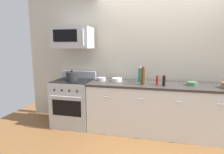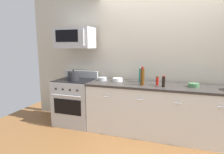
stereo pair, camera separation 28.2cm
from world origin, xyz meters
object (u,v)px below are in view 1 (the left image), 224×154
object	(u,v)px
bowl_white_ceramic	(117,79)
bowl_green_glaze	(192,84)
bottle_hot_sauce_red	(157,80)
bottle_sparkling_teal	(140,75)
bottle_wine_amber	(143,76)
bowl_steel_prep	(101,79)
stockpot	(72,76)
microwave	(73,38)
range_oven	(74,102)
bottle_soy_sauce_dark	(164,81)

from	to	relation	value
bowl_white_ceramic	bowl_green_glaze	distance (m)	1.35
bottle_hot_sauce_red	bowl_green_glaze	distance (m)	0.59
bottle_sparkling_teal	bottle_hot_sauce_red	size ratio (longest dim) A/B	1.74
bottle_wine_amber	bowl_green_glaze	world-z (taller)	bottle_wine_amber
bowl_steel_prep	bowl_white_ceramic	distance (m)	0.31
bottle_sparkling_teal	bowl_steel_prep	bearing A→B (deg)	-175.32
bottle_hot_sauce_red	stockpot	size ratio (longest dim) A/B	0.73
bowl_green_glaze	stockpot	bearing A→B (deg)	-177.82
bowl_steel_prep	bottle_hot_sauce_red	bearing A→B (deg)	-5.93
microwave	range_oven	bearing A→B (deg)	-90.29
bottle_wine_amber	bowl_white_ceramic	xyz separation A→B (m)	(-0.51, 0.19, -0.12)
bottle_sparkling_teal	bottle_wine_amber	distance (m)	0.24
bowl_white_ceramic	bottle_hot_sauce_red	bearing A→B (deg)	-9.68
bottle_wine_amber	microwave	bearing A→B (deg)	174.83
bowl_steel_prep	bowl_white_ceramic	world-z (taller)	same
bottle_hot_sauce_red	bowl_steel_prep	size ratio (longest dim) A/B	0.94
microwave	bottle_soy_sauce_dark	distance (m)	1.89
bottle_sparkling_teal	bottle_soy_sauce_dark	size ratio (longest dim) A/B	1.51
bowl_steel_prep	stockpot	world-z (taller)	stockpot
range_oven	bottle_sparkling_teal	bearing A→B (deg)	6.71
bowl_white_ceramic	bottle_sparkling_teal	bearing A→B (deg)	5.56
range_oven	bottle_hot_sauce_red	xyz separation A→B (m)	(1.62, -0.02, 0.53)
bottle_sparkling_teal	bottle_wine_amber	xyz separation A→B (m)	(0.06, -0.23, 0.02)
bottle_soy_sauce_dark	bowl_white_ceramic	bearing A→B (deg)	164.66
range_oven	bottle_hot_sauce_red	size ratio (longest dim) A/B	6.48
microwave	bottle_soy_sauce_dark	world-z (taller)	microwave
bottle_hot_sauce_red	stockpot	xyz separation A→B (m)	(-1.62, -0.04, 0.01)
bottle_wine_amber	range_oven	bearing A→B (deg)	176.69
bottle_soy_sauce_dark	bowl_white_ceramic	world-z (taller)	bottle_soy_sauce_dark
bowl_steel_prep	microwave	bearing A→B (deg)	-175.11
stockpot	bottle_soy_sauce_dark	bearing A→B (deg)	-2.43
microwave	bottle_wine_amber	size ratio (longest dim) A/B	2.33
range_oven	bowl_steel_prep	size ratio (longest dim) A/B	6.08
bowl_steel_prep	bowl_white_ceramic	bearing A→B (deg)	3.41
bowl_white_ceramic	bowl_green_glaze	bearing A→B (deg)	-3.40
bottle_sparkling_teal	stockpot	distance (m)	1.33
bowl_steel_prep	stockpot	bearing A→B (deg)	-165.35
range_oven	bottle_soy_sauce_dark	world-z (taller)	bottle_soy_sauce_dark
range_oven	bottle_sparkling_teal	world-z (taller)	bottle_sparkling_teal
range_oven	bottle_soy_sauce_dark	xyz separation A→B (m)	(1.73, -0.13, 0.54)
bottle_hot_sauce_red	bottle_soy_sauce_dark	distance (m)	0.16
range_oven	stockpot	bearing A→B (deg)	-90.00
bottle_sparkling_teal	range_oven	bearing A→B (deg)	-173.29
bottle_hot_sauce_red	bowl_steel_prep	xyz separation A→B (m)	(-1.07, 0.11, -0.04)
range_oven	bowl_steel_prep	world-z (taller)	range_oven
bottle_sparkling_teal	microwave	bearing A→B (deg)	-175.23
bottle_hot_sauce_red	bowl_white_ceramic	distance (m)	0.77
bottle_soy_sauce_dark	bowl_green_glaze	distance (m)	0.51
bottle_sparkling_teal	bottle_soy_sauce_dark	distance (m)	0.51
range_oven	bottle_soy_sauce_dark	bearing A→B (deg)	-4.19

